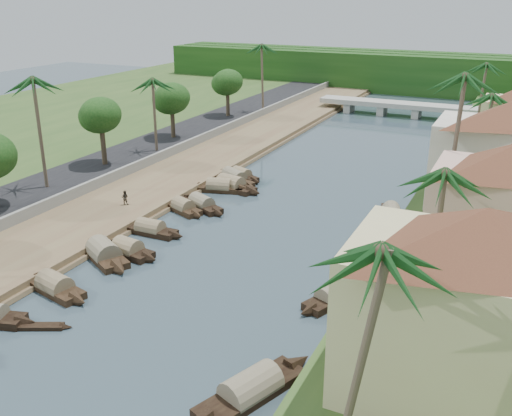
% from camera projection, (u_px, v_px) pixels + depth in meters
% --- Properties ---
extents(ground, '(220.00, 220.00, 0.00)m').
position_uv_depth(ground, '(170.00, 312.00, 38.87)').
color(ground, '#33444D').
rests_on(ground, ground).
extents(left_bank, '(10.00, 180.00, 0.80)m').
position_uv_depth(left_bank, '(148.00, 188.00, 62.01)').
color(left_bank, brown).
rests_on(left_bank, ground).
extents(right_bank, '(16.00, 180.00, 1.20)m').
position_uv_depth(right_bank, '(492.00, 244.00, 47.92)').
color(right_bank, '#2C481D').
rests_on(right_bank, ground).
extents(road, '(8.00, 180.00, 1.40)m').
position_uv_depth(road, '(87.00, 175.00, 65.31)').
color(road, black).
rests_on(road, ground).
extents(retaining_wall, '(0.40, 180.00, 1.10)m').
position_uv_depth(retaining_wall, '(116.00, 175.00, 63.36)').
color(retaining_wall, slate).
rests_on(retaining_wall, left_bank).
extents(treeline, '(120.00, 14.00, 8.00)m').
position_uv_depth(treeline, '(429.00, 73.00, 121.84)').
color(treeline, '#12390F').
rests_on(treeline, ground).
extents(bridge, '(28.00, 4.00, 2.40)m').
position_uv_depth(bridge, '(400.00, 106.00, 99.02)').
color(bridge, '#9D9E94').
rests_on(bridge, ground).
extents(building_near, '(14.85, 14.85, 10.20)m').
position_uv_depth(building_near, '(473.00, 305.00, 27.29)').
color(building_near, '#CEC78A').
rests_on(building_near, right_bank).
extents(building_mid, '(14.11, 14.11, 9.70)m').
position_uv_depth(building_mid, '(512.00, 207.00, 40.48)').
color(building_mid, '#CBA78F').
rests_on(building_mid, right_bank).
extents(building_far, '(15.59, 15.59, 10.20)m').
position_uv_depth(building_far, '(508.00, 154.00, 52.61)').
color(building_far, white).
rests_on(building_far, right_bank).
extents(sampan_4, '(7.48, 3.17, 2.10)m').
position_uv_depth(sampan_4, '(55.00, 287.00, 41.28)').
color(sampan_4, black).
rests_on(sampan_4, ground).
extents(sampan_5, '(6.62, 2.50, 2.09)m').
position_uv_depth(sampan_5, '(128.00, 250.00, 47.14)').
color(sampan_5, black).
rests_on(sampan_5, ground).
extents(sampan_6, '(8.08, 5.61, 2.42)m').
position_uv_depth(sampan_6, '(104.00, 254.00, 46.42)').
color(sampan_6, black).
rests_on(sampan_6, ground).
extents(sampan_7, '(7.11, 1.68, 1.93)m').
position_uv_depth(sampan_7, '(150.00, 230.00, 51.22)').
color(sampan_7, black).
rests_on(sampan_7, ground).
extents(sampan_8, '(6.17, 3.74, 1.94)m').
position_uv_depth(sampan_8, '(183.00, 208.00, 56.35)').
color(sampan_8, black).
rests_on(sampan_8, ground).
extents(sampan_9, '(7.43, 4.58, 1.95)m').
position_uv_depth(sampan_9, '(202.00, 204.00, 57.31)').
color(sampan_9, black).
rests_on(sampan_9, ground).
extents(sampan_10, '(7.73, 3.54, 2.11)m').
position_uv_depth(sampan_10, '(219.00, 188.00, 62.15)').
color(sampan_10, black).
rests_on(sampan_10, ground).
extents(sampan_11, '(8.47, 3.48, 2.36)m').
position_uv_depth(sampan_11, '(231.00, 186.00, 62.72)').
color(sampan_11, black).
rests_on(sampan_11, ground).
extents(sampan_12, '(8.23, 5.76, 2.08)m').
position_uv_depth(sampan_12, '(234.00, 178.00, 65.29)').
color(sampan_12, black).
rests_on(sampan_12, ground).
extents(sampan_13, '(6.57, 3.80, 1.85)m').
position_uv_depth(sampan_13, '(241.00, 176.00, 66.22)').
color(sampan_13, black).
rests_on(sampan_13, ground).
extents(sampan_14, '(5.07, 9.41, 2.27)m').
position_uv_depth(sampan_14, '(251.00, 391.00, 30.57)').
color(sampan_14, black).
rests_on(sampan_14, ground).
extents(sampan_15, '(3.89, 6.92, 1.90)m').
position_uv_depth(sampan_15, '(333.00, 297.00, 39.99)').
color(sampan_15, black).
rests_on(sampan_15, ground).
extents(sampan_16, '(3.75, 8.35, 2.04)m').
position_uv_depth(sampan_16, '(391.00, 215.00, 54.44)').
color(sampan_16, black).
rests_on(sampan_16, ground).
extents(canoe_1, '(4.34, 2.57, 0.72)m').
position_uv_depth(canoe_1, '(39.00, 327.00, 36.92)').
color(canoe_1, black).
rests_on(canoe_1, ground).
extents(canoe_2, '(4.71, 2.53, 0.70)m').
position_uv_depth(canoe_2, '(202.00, 209.00, 56.87)').
color(canoe_2, black).
rests_on(canoe_2, ground).
extents(palm_0, '(3.20, 3.20, 12.02)m').
position_uv_depth(palm_0, '(358.00, 252.00, 21.09)').
color(palm_0, brown).
rests_on(palm_0, ground).
extents(palm_1, '(3.20, 3.20, 10.64)m').
position_uv_depth(palm_1, '(444.00, 176.00, 34.27)').
color(palm_1, brown).
rests_on(palm_1, ground).
extents(palm_2, '(3.20, 3.20, 14.66)m').
position_uv_depth(palm_2, '(462.00, 81.00, 44.47)').
color(palm_2, brown).
rests_on(palm_2, ground).
extents(palm_3, '(3.20, 3.20, 10.58)m').
position_uv_depth(palm_3, '(487.00, 97.00, 59.86)').
color(palm_3, brown).
rests_on(palm_3, ground).
extents(palm_5, '(3.20, 3.20, 12.62)m').
position_uv_depth(palm_5, '(33.00, 82.00, 55.50)').
color(palm_5, brown).
rests_on(palm_5, ground).
extents(palm_6, '(3.20, 3.20, 10.42)m').
position_uv_depth(palm_6, '(152.00, 82.00, 69.77)').
color(palm_6, brown).
rests_on(palm_6, ground).
extents(palm_7, '(3.20, 3.20, 11.57)m').
position_uv_depth(palm_7, '(485.00, 66.00, 77.03)').
color(palm_7, brown).
rests_on(palm_7, ground).
extents(palm_8, '(3.20, 3.20, 12.30)m').
position_uv_depth(palm_8, '(263.00, 47.00, 93.08)').
color(palm_8, brown).
rests_on(palm_8, ground).
extents(tree_3, '(4.69, 4.69, 7.70)m').
position_uv_depth(tree_3, '(100.00, 116.00, 65.14)').
color(tree_3, '#4D402C').
rests_on(tree_3, ground).
extents(tree_4, '(4.87, 4.87, 7.35)m').
position_uv_depth(tree_4, '(172.00, 99.00, 77.65)').
color(tree_4, '#4D402C').
rests_on(tree_4, ground).
extents(tree_5, '(4.69, 4.69, 7.29)m').
position_uv_depth(tree_5, '(227.00, 83.00, 91.31)').
color(tree_5, '#4D402C').
rests_on(tree_5, ground).
extents(person_far, '(0.85, 0.76, 1.44)m').
position_uv_depth(person_far, '(125.00, 198.00, 55.87)').
color(person_far, '#332D23').
rests_on(person_far, left_bank).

